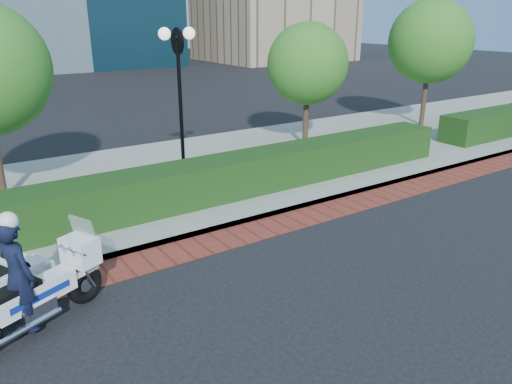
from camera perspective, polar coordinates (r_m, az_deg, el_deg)
ground at (r=9.82m, az=0.25°, el=-8.74°), size 120.00×120.00×0.00m
brick_strip at (r=10.96m, az=-4.20°, el=-5.59°), size 60.00×1.00×0.01m
sidewalk at (r=14.74m, az=-13.03°, el=0.98°), size 60.00×8.00×0.15m
hedge_main at (r=12.46m, az=-9.13°, el=0.57°), size 18.00×1.20×1.00m
lamppost at (r=13.77m, az=-8.75°, el=12.30°), size 1.02×0.70×4.21m
tree_c at (r=17.83m, az=5.91°, el=14.35°), size 2.80×2.80×4.30m
tree_d at (r=22.51m, az=19.32°, el=15.92°), size 3.40×3.40×5.16m
police_motorcycle at (r=8.70m, az=-26.04°, el=-9.67°), size 2.62×1.98×2.05m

